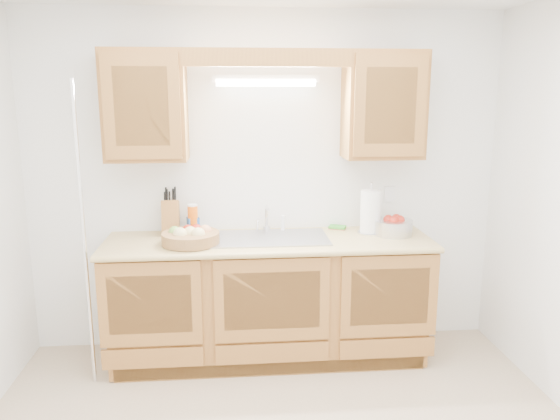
{
  "coord_description": "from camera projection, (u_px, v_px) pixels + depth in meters",
  "views": [
    {
      "loc": [
        -0.25,
        -2.52,
        1.92
      ],
      "look_at": [
        0.05,
        0.85,
        1.18
      ],
      "focal_mm": 35.0,
      "sensor_mm": 36.0,
      "label": 1
    }
  ],
  "objects": [
    {
      "name": "room",
      "position": [
        286.0,
        234.0,
        2.62
      ],
      "size": [
        3.52,
        3.5,
        2.5
      ],
      "color": "tan",
      "rests_on": "ground"
    },
    {
      "name": "base_cabinets",
      "position": [
        269.0,
        300.0,
        3.96
      ],
      "size": [
        2.2,
        0.6,
        0.86
      ],
      "primitive_type": "cube",
      "color": "#9F6B2E",
      "rests_on": "ground"
    },
    {
      "name": "countertop",
      "position": [
        269.0,
        242.0,
        3.85
      ],
      "size": [
        2.3,
        0.63,
        0.04
      ],
      "primitive_type": "cube",
      "color": "tan",
      "rests_on": "base_cabinets"
    },
    {
      "name": "upper_cabinet_left",
      "position": [
        146.0,
        106.0,
        3.72
      ],
      "size": [
        0.55,
        0.33,
        0.75
      ],
      "primitive_type": "cube",
      "color": "#9F6B2E",
      "rests_on": "room"
    },
    {
      "name": "upper_cabinet_right",
      "position": [
        383.0,
        105.0,
        3.87
      ],
      "size": [
        0.55,
        0.33,
        0.75
      ],
      "primitive_type": "cube",
      "color": "#9F6B2E",
      "rests_on": "room"
    },
    {
      "name": "valance",
      "position": [
        268.0,
        57.0,
        3.59
      ],
      "size": [
        2.2,
        0.05,
        0.12
      ],
      "primitive_type": "cube",
      "color": "#9F6B2E",
      "rests_on": "room"
    },
    {
      "name": "fluorescent_fixture",
      "position": [
        266.0,
        80.0,
        3.84
      ],
      "size": [
        0.76,
        0.08,
        0.08
      ],
      "color": "white",
      "rests_on": "room"
    },
    {
      "name": "sink",
      "position": [
        269.0,
        248.0,
        3.88
      ],
      "size": [
        0.84,
        0.46,
        0.36
      ],
      "color": "#9E9EA3",
      "rests_on": "countertop"
    },
    {
      "name": "wire_shelf_pole",
      "position": [
        84.0,
        239.0,
        3.48
      ],
      "size": [
        0.03,
        0.03,
        2.0
      ],
      "primitive_type": "cylinder",
      "color": "silver",
      "rests_on": "ground"
    },
    {
      "name": "outlet_plate",
      "position": [
        389.0,
        194.0,
        4.18
      ],
      "size": [
        0.08,
        0.01,
        0.12
      ],
      "primitive_type": "cube",
      "color": "white",
      "rests_on": "room"
    },
    {
      "name": "fruit_basket",
      "position": [
        191.0,
        236.0,
        3.72
      ],
      "size": [
        0.49,
        0.49,
        0.12
      ],
      "rotation": [
        0.0,
        0.0,
        0.28
      ],
      "color": "olive",
      "rests_on": "countertop"
    },
    {
      "name": "knife_block",
      "position": [
        171.0,
        217.0,
        3.97
      ],
      "size": [
        0.13,
        0.21,
        0.35
      ],
      "rotation": [
        0.0,
        0.0,
        0.03
      ],
      "color": "#9F6B2E",
      "rests_on": "countertop"
    },
    {
      "name": "orange_canister",
      "position": [
        193.0,
        219.0,
        3.96
      ],
      "size": [
        0.08,
        0.08,
        0.22
      ],
      "rotation": [
        0.0,
        0.0,
        0.14
      ],
      "color": "orange",
      "rests_on": "countertop"
    },
    {
      "name": "soap_bottle",
      "position": [
        193.0,
        222.0,
        3.98
      ],
      "size": [
        0.1,
        0.1,
        0.18
      ],
      "primitive_type": "imported",
      "rotation": [
        0.0,
        0.0,
        0.28
      ],
      "color": "blue",
      "rests_on": "countertop"
    },
    {
      "name": "sponge",
      "position": [
        337.0,
        227.0,
        4.14
      ],
      "size": [
        0.14,
        0.12,
        0.03
      ],
      "rotation": [
        0.0,
        0.0,
        -0.41
      ],
      "color": "#CC333F",
      "rests_on": "countertop"
    },
    {
      "name": "paper_towel",
      "position": [
        370.0,
        212.0,
        3.98
      ],
      "size": [
        0.18,
        0.18,
        0.38
      ],
      "rotation": [
        0.0,
        0.0,
        -0.11
      ],
      "color": "silver",
      "rests_on": "countertop"
    },
    {
      "name": "apple_bowl",
      "position": [
        393.0,
        226.0,
        3.96
      ],
      "size": [
        0.34,
        0.34,
        0.15
      ],
      "rotation": [
        0.0,
        0.0,
        -0.24
      ],
      "color": "silver",
      "rests_on": "countertop"
    }
  ]
}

